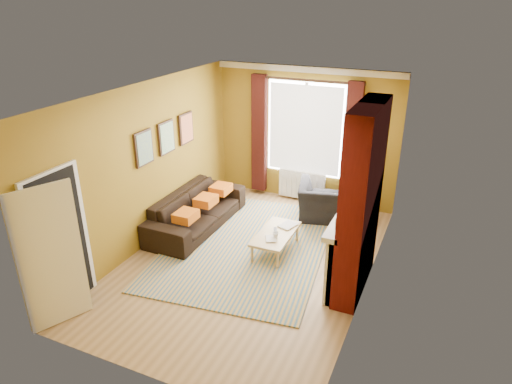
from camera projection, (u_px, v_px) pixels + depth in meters
ground at (250, 261)px, 7.60m from camera, size 5.50×5.50×0.00m
room_walls at (294, 184)px, 7.05m from camera, size 3.82×5.54×2.83m
striped_rug at (246, 245)px, 8.04m from camera, size 3.12×4.02×0.02m
sofa at (197, 210)px, 8.57m from camera, size 0.93×2.36×0.69m
armchair at (328, 202)px, 8.87m from camera, size 1.32×1.21×0.73m
coffee_table at (276, 235)px, 7.73m from camera, size 0.57×1.11×0.37m
wicker_stool at (330, 205)px, 9.09m from camera, size 0.40×0.40×0.42m
floor_lamp at (369, 163)px, 8.52m from camera, size 0.24×0.24×1.49m
book_a at (266, 239)px, 7.50m from camera, size 0.26×0.28×0.02m
book_b at (283, 223)px, 8.01m from camera, size 0.32×0.38×0.02m
mug at (276, 235)px, 7.54m from camera, size 0.11×0.11×0.09m
tv_remote at (275, 230)px, 7.79m from camera, size 0.11×0.17×0.02m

